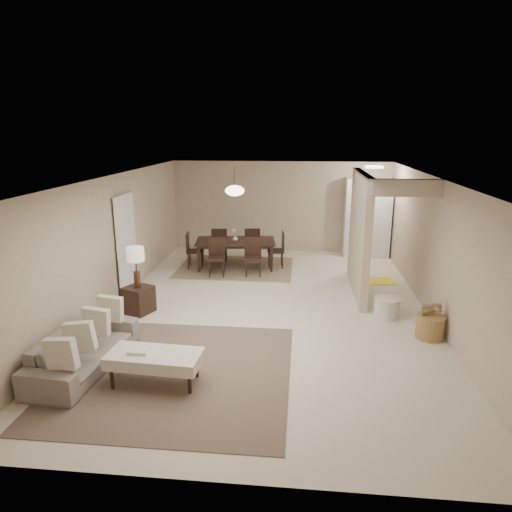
# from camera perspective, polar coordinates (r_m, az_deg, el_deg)

# --- Properties ---
(floor) EXTENTS (9.00, 9.00, 0.00)m
(floor) POSITION_cam_1_polar(r_m,az_deg,el_deg) (8.81, 1.48, -6.66)
(floor) COLOR beige
(floor) RESTS_ON ground
(ceiling) EXTENTS (9.00, 9.00, 0.00)m
(ceiling) POSITION_cam_1_polar(r_m,az_deg,el_deg) (8.20, 1.60, 9.75)
(ceiling) COLOR white
(ceiling) RESTS_ON back_wall
(back_wall) EXTENTS (6.00, 0.00, 6.00)m
(back_wall) POSITION_cam_1_polar(r_m,az_deg,el_deg) (12.82, 3.05, 6.16)
(back_wall) COLOR tan
(back_wall) RESTS_ON floor
(left_wall) EXTENTS (0.00, 9.00, 9.00)m
(left_wall) POSITION_cam_1_polar(r_m,az_deg,el_deg) (9.13, -17.59, 1.65)
(left_wall) COLOR tan
(left_wall) RESTS_ON floor
(right_wall) EXTENTS (0.00, 9.00, 9.00)m
(right_wall) POSITION_cam_1_polar(r_m,az_deg,el_deg) (8.73, 21.58, 0.68)
(right_wall) COLOR tan
(right_wall) RESTS_ON floor
(partition) EXTENTS (0.15, 2.50, 2.50)m
(partition) POSITION_cam_1_polar(r_m,az_deg,el_deg) (9.69, 12.80, 2.76)
(partition) COLOR tan
(partition) RESTS_ON floor
(doorway) EXTENTS (0.04, 0.90, 2.04)m
(doorway) POSITION_cam_1_polar(r_m,az_deg,el_deg) (9.71, -15.95, 1.18)
(doorway) COLOR black
(doorway) RESTS_ON floor
(pantry_cabinet) EXTENTS (1.20, 0.55, 2.10)m
(pantry_cabinet) POSITION_cam_1_polar(r_m,az_deg,el_deg) (12.62, 13.72, 4.67)
(pantry_cabinet) COLOR white
(pantry_cabinet) RESTS_ON floor
(flush_light) EXTENTS (0.44, 0.44, 0.05)m
(flush_light) POSITION_cam_1_polar(r_m,az_deg,el_deg) (11.50, 14.54, 10.70)
(flush_light) COLOR white
(flush_light) RESTS_ON ceiling
(living_rug) EXTENTS (3.20, 3.20, 0.01)m
(living_rug) POSITION_cam_1_polar(r_m,az_deg,el_deg) (6.76, -9.92, -14.10)
(living_rug) COLOR brown
(living_rug) RESTS_ON floor
(sofa) EXTENTS (2.04, 0.93, 0.58)m
(sofa) POSITION_cam_1_polar(r_m,az_deg,el_deg) (7.09, -20.72, -10.87)
(sofa) COLOR gray
(sofa) RESTS_ON floor
(ottoman_bench) EXTENTS (1.29, 0.65, 0.45)m
(ottoman_bench) POSITION_cam_1_polar(r_m,az_deg,el_deg) (6.39, -12.57, -12.46)
(ottoman_bench) COLOR beige
(ottoman_bench) RESTS_ON living_rug
(side_table) EXTENTS (0.60, 0.60, 0.50)m
(side_table) POSITION_cam_1_polar(r_m,az_deg,el_deg) (8.85, -14.46, -5.30)
(side_table) COLOR black
(side_table) RESTS_ON floor
(table_lamp) EXTENTS (0.32, 0.32, 0.76)m
(table_lamp) POSITION_cam_1_polar(r_m,az_deg,el_deg) (8.60, -14.82, -0.22)
(table_lamp) COLOR #4B3120
(table_lamp) RESTS_ON side_table
(round_pouf) EXTENTS (0.47, 0.47, 0.37)m
(round_pouf) POSITION_cam_1_polar(r_m,az_deg,el_deg) (8.72, 16.04, -6.23)
(round_pouf) COLOR beige
(round_pouf) RESTS_ON floor
(wicker_basket) EXTENTS (0.58, 0.58, 0.38)m
(wicker_basket) POSITION_cam_1_polar(r_m,az_deg,el_deg) (8.10, 20.93, -8.30)
(wicker_basket) COLOR brown
(wicker_basket) RESTS_ON floor
(dining_rug) EXTENTS (2.80, 2.10, 0.01)m
(dining_rug) POSITION_cam_1_polar(r_m,az_deg,el_deg) (11.41, -2.56, -1.42)
(dining_rug) COLOR #726547
(dining_rug) RESTS_ON floor
(dining_table) EXTENTS (2.05, 1.30, 0.68)m
(dining_table) POSITION_cam_1_polar(r_m,az_deg,el_deg) (11.32, -2.58, 0.20)
(dining_table) COLOR black
(dining_table) RESTS_ON dining_rug
(dining_chairs) EXTENTS (2.42, 1.86, 0.89)m
(dining_chairs) POSITION_cam_1_polar(r_m,az_deg,el_deg) (11.29, -2.58, 0.71)
(dining_chairs) COLOR black
(dining_chairs) RESTS_ON dining_rug
(vase) EXTENTS (0.17, 0.17, 0.14)m
(vase) POSITION_cam_1_polar(r_m,az_deg,el_deg) (11.22, -2.60, 2.21)
(vase) COLOR white
(vase) RESTS_ON dining_table
(yellow_mat) EXTENTS (0.98, 0.68, 0.01)m
(yellow_mat) POSITION_cam_1_polar(r_m,az_deg,el_deg) (10.71, 14.59, -3.06)
(yellow_mat) COLOR yellow
(yellow_mat) RESTS_ON floor
(pendant_light) EXTENTS (0.46, 0.46, 0.71)m
(pendant_light) POSITION_cam_1_polar(r_m,az_deg,el_deg) (11.01, -2.68, 8.16)
(pendant_light) COLOR #4B3120
(pendant_light) RESTS_ON ceiling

